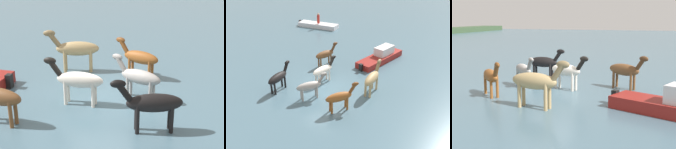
{
  "view_description": "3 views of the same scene",
  "coord_description": "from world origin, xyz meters",
  "views": [
    {
      "loc": [
        12.17,
        -1.79,
        5.64
      ],
      "look_at": [
        -0.8,
        0.52,
        0.64
      ],
      "focal_mm": 54.31,
      "sensor_mm": 36.0,
      "label": 1
    },
    {
      "loc": [
        -6.35,
        14.37,
        9.24
      ],
      "look_at": [
        -0.73,
        -0.94,
        0.85
      ],
      "focal_mm": 41.19,
      "sensor_mm": 36.0,
      "label": 2
    },
    {
      "loc": [
        -15.09,
        -5.57,
        3.64
      ],
      "look_at": [
        0.96,
        -0.67,
        0.67
      ],
      "focal_mm": 52.01,
      "sensor_mm": 36.0,
      "label": 3
    }
  ],
  "objects": [
    {
      "name": "ground_plane",
      "position": [
        0.0,
        0.0,
        0.0
      ],
      "size": [
        157.56,
        157.56,
        0.0
      ],
      "primitive_type": "plane",
      "color": "#476675"
    },
    {
      "name": "horse_dun_straggler",
      "position": [
        2.88,
        1.14,
        1.0
      ],
      "size": [
        0.76,
        2.35,
        1.82
      ],
      "rotation": [
        0.0,
        0.0,
        4.59
      ],
      "color": "black",
      "rests_on": "ground_plane"
    },
    {
      "name": "horse_chestnut_trailing",
      "position": [
        0.38,
        1.36,
        0.93
      ],
      "size": [
        1.74,
        1.78,
        1.68
      ],
      "rotation": [
        0.0,
        0.0,
        3.94
      ],
      "color": "#9E9993",
      "rests_on": "ground_plane"
    },
    {
      "name": "horse_gray_outer",
      "position": [
        -1.93,
        1.98,
        0.95
      ],
      "size": [
        1.82,
        1.81,
        1.73
      ],
      "rotation": [
        0.0,
        0.0,
        3.92
      ],
      "color": "brown",
      "rests_on": "ground_plane"
    },
    {
      "name": "horse_dark_mare",
      "position": [
        0.43,
        -1.0,
        0.99
      ],
      "size": [
        1.23,
        2.26,
        1.79
      ],
      "rotation": [
        0.0,
        0.0,
        4.31
      ],
      "color": "silver",
      "rests_on": "ground_plane"
    },
    {
      "name": "horse_mid_herd",
      "position": [
        -3.25,
        -0.79,
        1.11
      ],
      "size": [
        0.88,
        2.61,
        2.02
      ],
      "rotation": [
        0.0,
        0.0,
        4.57
      ],
      "color": "tan",
      "rests_on": "ground_plane"
    }
  ]
}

